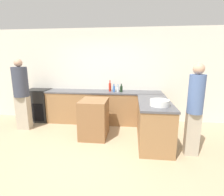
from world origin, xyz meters
TOP-DOWN VIEW (x-y plane):
  - ground_plane at (0.00, 0.00)m, footprint 14.00×14.00m
  - wall_back at (0.00, 2.06)m, footprint 8.00×0.06m
  - counter_back at (0.00, 1.73)m, footprint 3.29×0.64m
  - counter_peninsula at (1.30, 0.64)m, footprint 0.69×1.60m
  - range_oven at (-2.00, 1.73)m, footprint 0.71×0.62m
  - island_table at (-0.07, 0.75)m, footprint 0.62×0.77m
  - mixing_bowl at (1.35, 0.25)m, footprint 0.37×0.37m
  - dish_soap_bottle at (0.41, 1.78)m, footprint 0.06×0.06m
  - hot_sauce_bottle at (0.18, 1.76)m, footprint 0.07×0.07m
  - water_bottle_blue at (0.30, 1.69)m, footprint 0.06×0.06m
  - vinegar_bottle_clear at (0.42, 1.65)m, footprint 0.07×0.07m
  - wine_bottle_dark at (0.51, 1.67)m, footprint 0.07×0.07m
  - person_by_range at (-2.02, 1.00)m, footprint 0.37×0.37m
  - person_at_peninsula at (1.96, 0.12)m, footprint 0.28×0.28m

SIDE VIEW (x-z plane):
  - ground_plane at x=0.00m, z-range 0.00..0.00m
  - island_table at x=-0.07m, z-range 0.00..0.90m
  - counter_back at x=0.00m, z-range 0.00..0.93m
  - counter_peninsula at x=1.30m, z-range 0.00..0.93m
  - range_oven at x=-2.00m, z-range 0.00..0.94m
  - person_at_peninsula at x=1.96m, z-range 0.10..1.85m
  - mixing_bowl at x=1.35m, z-range 0.93..1.05m
  - person_by_range at x=-2.02m, z-range 0.08..1.91m
  - vinegar_bottle_clear at x=0.42m, z-range 0.91..1.10m
  - dish_soap_bottle at x=0.41m, z-range 0.91..1.10m
  - water_bottle_blue at x=0.30m, z-range 0.91..1.13m
  - wine_bottle_dark at x=0.51m, z-range 0.91..1.14m
  - hot_sauce_bottle at x=0.18m, z-range 0.90..1.21m
  - wall_back at x=0.00m, z-range 0.00..2.70m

